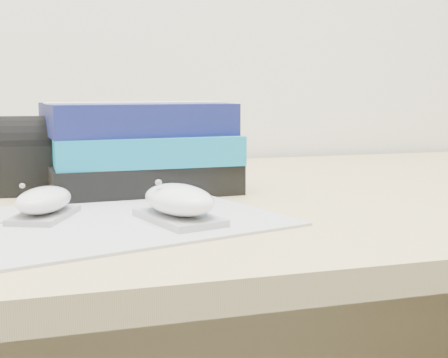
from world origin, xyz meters
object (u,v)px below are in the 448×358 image
object	(u,v)px
mouse_rear	(44,203)
pouch	(44,156)
book_stack	(138,147)
desk	(242,329)
mouse_front	(179,203)

from	to	relation	value
mouse_rear	pouch	xyz separation A→B (m)	(0.01, 0.20, 0.03)
book_stack	pouch	xyz separation A→B (m)	(-0.13, 0.01, -0.01)
desk	pouch	distance (m)	0.41
book_stack	desk	bearing A→B (deg)	2.39
desk	mouse_rear	xyz separation A→B (m)	(-0.30, -0.19, 0.25)
mouse_rear	book_stack	bearing A→B (deg)	53.97
mouse_rear	mouse_front	bearing A→B (deg)	-23.20
book_stack	pouch	world-z (taller)	book_stack
mouse_rear	pouch	world-z (taller)	pouch
mouse_front	mouse_rear	bearing A→B (deg)	156.80
pouch	desk	bearing A→B (deg)	-1.17
mouse_front	book_stack	xyz separation A→B (m)	(-0.00, 0.25, 0.04)
mouse_front	pouch	size ratio (longest dim) A/B	0.96
desk	pouch	bearing A→B (deg)	178.83
desk	book_stack	bearing A→B (deg)	-177.61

